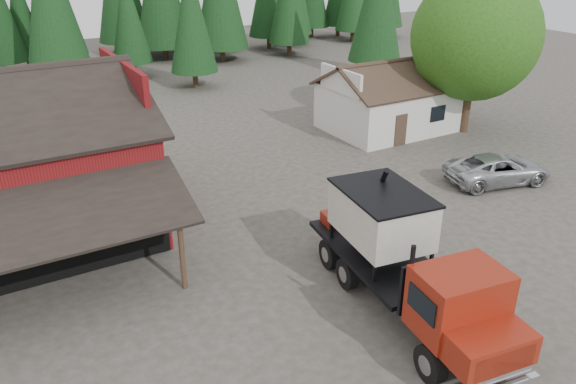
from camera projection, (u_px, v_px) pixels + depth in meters
ground at (340, 273)px, 21.85m from camera, size 120.00×120.00×0.00m
farmhouse at (389, 105)px, 37.29m from camera, size 8.60×6.42×4.65m
deciduous_tree at (475, 41)px, 34.98m from camera, size 8.00×8.00×10.20m
conifer_backdrop at (92, 69)px, 54.78m from camera, size 76.00×16.00×16.00m
near_pine_b at (191, 16)px, 45.65m from camera, size 3.96×3.96×10.40m
feed_truck at (406, 258)px, 18.88m from camera, size 3.97×10.12×4.45m
silver_car at (498, 169)px, 29.45m from camera, size 6.01×3.85×1.54m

